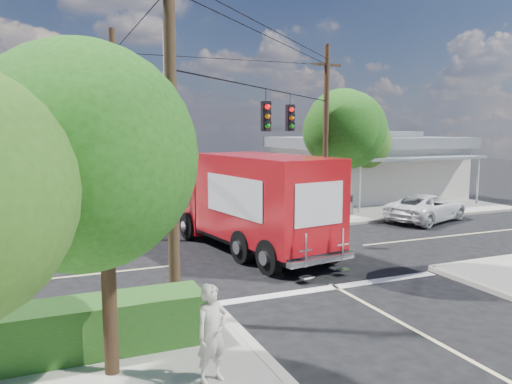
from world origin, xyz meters
TOP-DOWN VIEW (x-y plane):
  - ground at (0.00, 0.00)m, footprint 120.00×120.00m
  - sidewalk_ne at (10.88, 10.88)m, footprint 14.12×14.12m
  - road_markings at (0.00, -1.47)m, footprint 32.00×32.00m
  - building_ne at (12.50, 11.97)m, footprint 11.80×10.20m
  - radio_tower at (0.50, 20.00)m, footprint 0.80×0.80m
  - tree_sw_front at (-6.99, -7.54)m, footprint 3.88×3.78m
  - tree_ne_front at (7.21, 6.76)m, footprint 4.21×4.14m
  - tree_ne_back at (9.81, 8.96)m, footprint 3.77×3.66m
  - palm_nw_front at (-7.50, 7.50)m, footprint 3.01×3.08m
  - palm_nw_back at (-9.50, 9.00)m, footprint 3.01×3.08m
  - utility_poles at (-1.58, 1.60)m, footprint 12.00×10.68m
  - picket_fence at (-7.80, -5.60)m, footprint 5.94×0.06m
  - hedge_sw at (-8.00, -6.40)m, footprint 6.20×1.20m
  - vending_boxes at (6.50, 6.20)m, footprint 1.90×0.50m
  - delivery_truck at (-0.60, 0.81)m, footprint 4.07×9.13m
  - parked_car at (10.22, 3.31)m, footprint 5.68×4.03m
  - pedestrian at (-5.32, -8.57)m, footprint 0.80×0.66m

SIDE VIEW (x-z plane):
  - ground at x=0.00m, z-range 0.00..0.00m
  - road_markings at x=0.00m, z-range 0.00..0.01m
  - sidewalk_ne at x=10.88m, z-range 0.00..0.14m
  - picket_fence at x=-7.80m, z-range 0.18..1.18m
  - hedge_sw at x=-8.00m, z-range 0.14..1.24m
  - vending_boxes at x=6.50m, z-range 0.14..1.24m
  - parked_car at x=10.22m, z-range 0.00..1.44m
  - pedestrian at x=-5.32m, z-range 0.14..2.00m
  - delivery_truck at x=-0.60m, z-range 0.03..3.85m
  - building_ne at x=12.50m, z-range 0.07..4.57m
  - tree_ne_back at x=9.81m, z-range 1.27..7.10m
  - tree_sw_front at x=-6.99m, z-range 1.32..7.35m
  - palm_nw_back at x=-9.50m, z-range 2.08..7.27m
  - utility_poles at x=-1.58m, z-range 0.17..9.17m
  - tree_ne_front at x=7.21m, z-range 1.44..8.09m
  - palm_nw_front at x=-7.50m, z-range 2.25..7.84m
  - radio_tower at x=0.50m, z-range -2.86..14.14m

